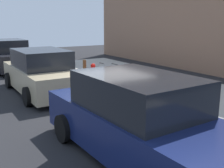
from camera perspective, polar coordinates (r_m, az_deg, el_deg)
The scene contains 17 objects.
ground_plane at distance 9.89m, azimuth -0.85°, elevation -3.13°, with size 40.00×40.00×0.00m, color black.
sidewalk_curb at distance 11.30m, azimuth 10.13°, elevation -0.93°, with size 18.00×5.00×0.14m, color #ADA89E.
suitcase_black_0 at distance 7.75m, azimuth 15.13°, elevation -4.76°, with size 0.39×0.26×0.64m.
suitcase_teal_1 at distance 8.08m, azimuth 12.86°, elevation -3.83°, with size 0.41×0.25×0.91m.
suitcase_maroon_2 at distance 8.46m, azimuth 10.84°, elevation -2.55°, with size 0.45×0.29×0.79m.
suitcase_olive_3 at distance 8.86m, azimuth 8.37°, elevation -2.38°, with size 0.49×0.23×0.87m.
suitcase_silver_4 at distance 9.26m, azimuth 6.12°, elevation -1.00°, with size 0.49×0.27×1.08m.
suitcase_red_5 at distance 9.68m, azimuth 4.10°, elevation -0.75°, with size 0.44×0.28×0.93m.
suitcase_navy_6 at distance 10.06m, azimuth 2.00°, elevation -0.50°, with size 0.45×0.23×0.83m.
suitcase_black_7 at distance 10.48m, azimuth 0.53°, elevation 0.61°, with size 0.45×0.21×1.02m.
suitcase_teal_8 at distance 10.92m, azimuth -0.63°, elevation 0.71°, with size 0.37×0.27×0.79m.
suitcase_maroon_9 at distance 11.27m, azimuth -2.09°, elevation 1.21°, with size 0.40×0.24×0.93m.
fire_hydrant at distance 12.04m, azimuth -3.87°, elevation 2.43°, with size 0.39×0.21×0.79m.
bollard_post at distance 12.43m, azimuth -5.60°, elevation 2.88°, with size 0.15×0.15×0.89m, color brown.
parked_car_navy_0 at distance 5.60m, azimuth 5.10°, elevation -7.28°, with size 4.84×2.20×1.70m.
parked_car_beige_1 at distance 10.96m, azimuth -14.17°, elevation 2.22°, with size 4.75×2.11×1.66m.
parked_car_charcoal_2 at distance 16.55m, azimuth -20.28°, elevation 5.34°, with size 4.32×2.06×1.71m.
Camera 1 is at (-8.19, 4.82, 2.71)m, focal length 44.79 mm.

